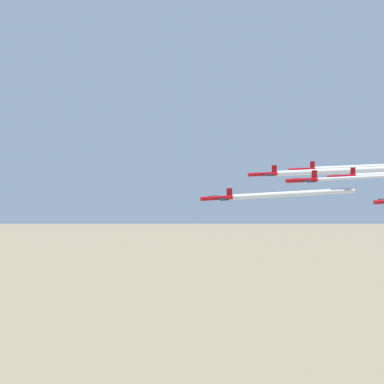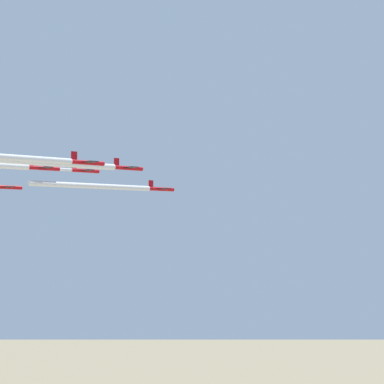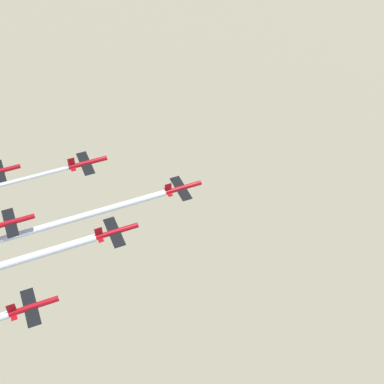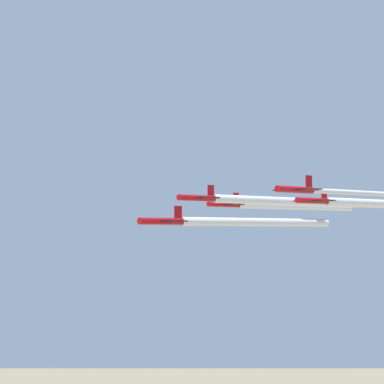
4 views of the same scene
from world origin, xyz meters
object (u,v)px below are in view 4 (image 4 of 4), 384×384
at_px(jet_4, 313,200).
at_px(jet_5, 225,204).
at_px(jet_0, 163,221).
at_px(jet_1, 296,189).
at_px(jet_2, 198,198).

bearing_deg(jet_4, jet_5, -0.00).
relative_size(jet_0, jet_1, 1.00).
height_order(jet_1, jet_4, jet_1).
distance_m(jet_1, jet_5, 33.57).
bearing_deg(jet_0, jet_5, -59.53).
distance_m(jet_1, jet_4, 19.21).
distance_m(jet_2, jet_4, 19.19).
bearing_deg(jet_0, jet_2, -59.53).
xyz_separation_m(jet_0, jet_1, (-19.18, -0.44, 4.48)).
distance_m(jet_0, jet_5, 38.53).
distance_m(jet_0, jet_4, 33.27).
relative_size(jet_1, jet_2, 1.00).
bearing_deg(jet_4, jet_2, 59.53).
bearing_deg(jet_0, jet_1, -120.47).
bearing_deg(jet_1, jet_2, 0.00).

